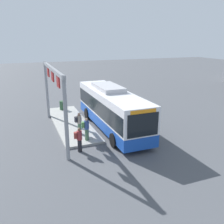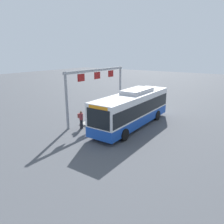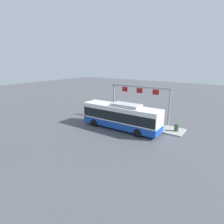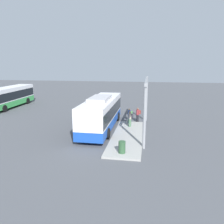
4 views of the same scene
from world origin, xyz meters
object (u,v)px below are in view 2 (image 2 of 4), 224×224
object	(u,v)px
trash_bin	(137,103)
person_boarding	(97,116)
person_waiting_near	(81,119)
person_waiting_mid	(104,112)
bus_main	(133,108)

from	to	relation	value
trash_bin	person_boarding	bearing A→B (deg)	1.40
person_boarding	person_waiting_near	xyz separation A→B (m)	(1.30, -0.85, -0.16)
person_boarding	person_waiting_mid	size ratio (longest dim) A/B	1.00
bus_main	person_waiting_near	xyz separation A→B (m)	(3.30, -3.55, -0.92)
bus_main	person_boarding	bearing A→B (deg)	-53.72
bus_main	person_waiting_near	bearing A→B (deg)	-47.30
trash_bin	bus_main	bearing A→B (deg)	24.63
trash_bin	person_waiting_mid	bearing A→B (deg)	0.14
person_waiting_mid	trash_bin	bearing A→B (deg)	88.50
bus_main	person_waiting_mid	distance (m)	3.06
person_waiting_near	bus_main	bearing A→B (deg)	51.49
person_waiting_near	person_waiting_mid	world-z (taller)	person_waiting_mid
bus_main	trash_bin	bearing A→B (deg)	-155.57
bus_main	person_waiting_near	world-z (taller)	bus_main
person_waiting_mid	trash_bin	xyz separation A→B (m)	(-6.99, -0.02, -0.44)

